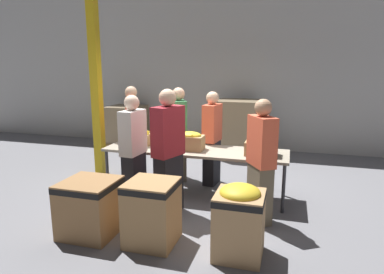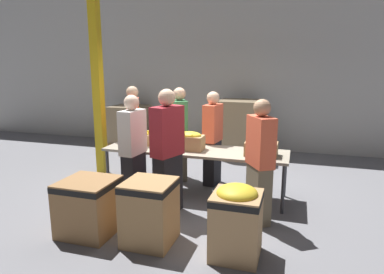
% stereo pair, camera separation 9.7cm
% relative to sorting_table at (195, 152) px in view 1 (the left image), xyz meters
% --- Properties ---
extents(ground_plane, '(30.00, 30.00, 0.00)m').
position_rel_sorting_table_xyz_m(ground_plane, '(0.00, 0.00, -0.71)').
color(ground_plane, slate).
extents(wall_back, '(16.00, 0.08, 4.00)m').
position_rel_sorting_table_xyz_m(wall_back, '(0.00, 3.38, 1.29)').
color(wall_back, '#B7B7B2').
rests_on(wall_back, ground_plane).
extents(sorting_table, '(2.90, 0.79, 0.76)m').
position_rel_sorting_table_xyz_m(sorting_table, '(0.00, 0.00, 0.00)').
color(sorting_table, '#9E937F').
rests_on(sorting_table, ground_plane).
extents(banana_box_0, '(0.44, 0.31, 0.26)m').
position_rel_sorting_table_xyz_m(banana_box_0, '(-0.99, 0.04, 0.17)').
color(banana_box_0, '#A37A4C').
rests_on(banana_box_0, sorting_table).
extents(banana_box_1, '(0.42, 0.30, 0.30)m').
position_rel_sorting_table_xyz_m(banana_box_1, '(-0.07, -0.05, 0.20)').
color(banana_box_1, tan).
rests_on(banana_box_1, sorting_table).
extents(banana_box_2, '(0.47, 0.30, 0.27)m').
position_rel_sorting_table_xyz_m(banana_box_2, '(1.04, -0.07, 0.18)').
color(banana_box_2, '#A37A4C').
rests_on(banana_box_2, sorting_table).
extents(volunteer_0, '(0.27, 0.46, 1.63)m').
position_rel_sorting_table_xyz_m(volunteer_0, '(0.14, 0.58, 0.10)').
color(volunteer_0, black).
rests_on(volunteer_0, ground_plane).
extents(volunteer_1, '(0.38, 0.52, 1.76)m').
position_rel_sorting_table_xyz_m(volunteer_1, '(-0.18, -0.74, 0.16)').
color(volunteer_1, black).
rests_on(volunteer_1, ground_plane).
extents(volunteer_2, '(0.41, 0.50, 1.68)m').
position_rel_sorting_table_xyz_m(volunteer_2, '(-0.49, 0.65, 0.13)').
color(volunteer_2, '#6B604C').
rests_on(volunteer_2, ground_plane).
extents(volunteer_3, '(0.26, 0.46, 1.65)m').
position_rel_sorting_table_xyz_m(volunteer_3, '(-0.77, -0.62, 0.11)').
color(volunteer_3, black).
rests_on(volunteer_3, ground_plane).
extents(volunteer_4, '(0.40, 0.50, 1.68)m').
position_rel_sorting_table_xyz_m(volunteer_4, '(-1.42, 0.69, 0.13)').
color(volunteer_4, black).
rests_on(volunteer_4, ground_plane).
extents(volunteer_5, '(0.42, 0.49, 1.65)m').
position_rel_sorting_table_xyz_m(volunteer_5, '(1.09, -0.70, 0.11)').
color(volunteer_5, '#6B604C').
rests_on(volunteer_5, ground_plane).
extents(donation_bin_0, '(0.65, 0.65, 0.69)m').
position_rel_sorting_table_xyz_m(donation_bin_0, '(-0.89, -1.62, -0.34)').
color(donation_bin_0, olive).
rests_on(donation_bin_0, ground_plane).
extents(donation_bin_1, '(0.56, 0.56, 0.76)m').
position_rel_sorting_table_xyz_m(donation_bin_1, '(-0.07, -1.62, -0.30)').
color(donation_bin_1, '#A37A4C').
rests_on(donation_bin_1, ground_plane).
extents(donation_bin_2, '(0.52, 0.52, 0.83)m').
position_rel_sorting_table_xyz_m(donation_bin_2, '(0.95, -1.62, -0.27)').
color(donation_bin_2, tan).
rests_on(donation_bin_2, ground_plane).
extents(support_pillar, '(0.16, 0.16, 4.00)m').
position_rel_sorting_table_xyz_m(support_pillar, '(-2.05, 0.56, 1.29)').
color(support_pillar, gold).
rests_on(support_pillar, ground_plane).
extents(pallet_stack_0, '(0.97, 0.97, 1.29)m').
position_rel_sorting_table_xyz_m(pallet_stack_0, '(0.27, 2.59, -0.07)').
color(pallet_stack_0, olive).
rests_on(pallet_stack_0, ground_plane).
extents(pallet_stack_1, '(0.94, 0.94, 1.04)m').
position_rel_sorting_table_xyz_m(pallet_stack_1, '(-2.59, 2.76, -0.20)').
color(pallet_stack_1, olive).
rests_on(pallet_stack_1, ground_plane).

